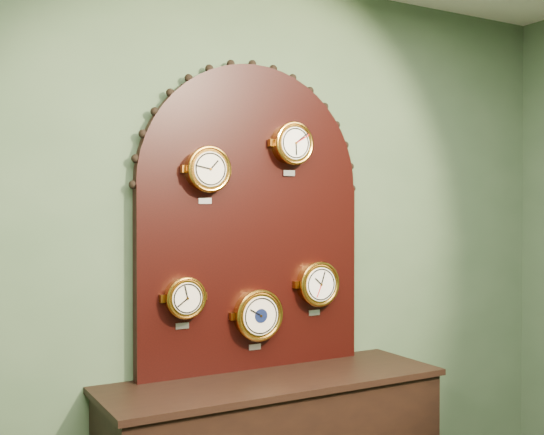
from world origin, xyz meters
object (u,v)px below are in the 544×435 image
display_board (252,208)px  roman_clock (208,169)px  hygrometer (185,298)px  arabic_clock (292,144)px  tide_clock (318,284)px  barometer (258,315)px

display_board → roman_clock: bearing=-166.1°
roman_clock → hygrometer: (-0.12, 0.00, -0.59)m
roman_clock → arabic_clock: (0.46, 0.00, 0.14)m
hygrometer → tide_clock: tide_clock is taller
roman_clock → barometer: 0.75m
display_board → hygrometer: 0.57m
display_board → tide_clock: display_board is taller
display_board → barometer: (-0.00, -0.07, -0.52)m
roman_clock → arabic_clock: arabic_clock is taller
roman_clock → barometer: size_ratio=0.89×
roman_clock → tide_clock: bearing=-0.0°
display_board → barometer: size_ratio=5.03×
arabic_clock → tide_clock: (0.15, -0.00, -0.71)m
hygrometer → tide_clock: size_ratio=0.87×
roman_clock → hygrometer: roman_clock is taller
arabic_clock → barometer: size_ratio=0.88×
display_board → barometer: bearing=-94.1°
arabic_clock → hygrometer: arabic_clock is taller
display_board → arabic_clock: (0.19, -0.07, 0.32)m
hygrometer → barometer: hygrometer is taller
arabic_clock → hygrometer: size_ratio=1.09×
roman_clock → barometer: roman_clock is taller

